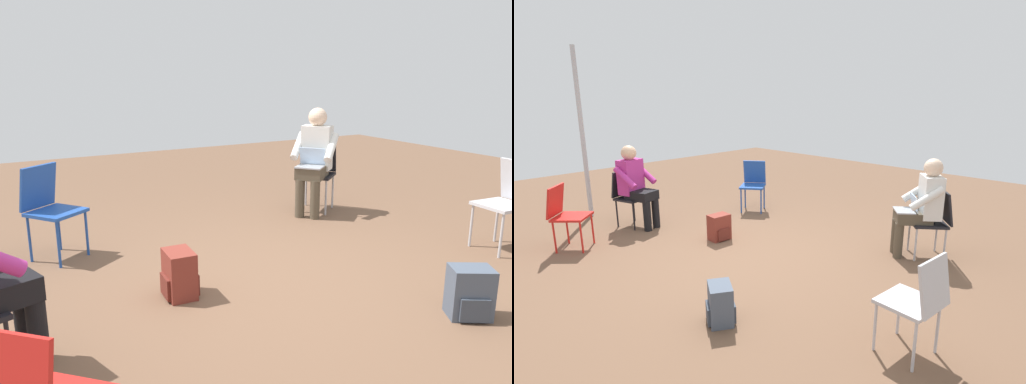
# 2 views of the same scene
# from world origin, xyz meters

# --- Properties ---
(ground_plane) EXTENTS (14.00, 14.00, 0.00)m
(ground_plane) POSITION_xyz_m (0.00, 0.00, 0.00)
(ground_plane) COLOR brown
(chair_northeast) EXTENTS (0.58, 0.57, 0.85)m
(chair_northeast) POSITION_xyz_m (1.52, 1.40, 0.50)
(chair_northeast) COLOR #1E4799
(chair_northeast) RESTS_ON ground
(chair_south) EXTENTS (0.44, 0.47, 0.85)m
(chair_south) POSITION_xyz_m (-0.36, -2.38, 0.50)
(chair_south) COLOR #B7B7BC
(chair_south) RESTS_ON ground
(chair_southeast) EXTENTS (0.58, 0.58, 0.85)m
(chair_southeast) POSITION_xyz_m (1.67, -1.67, 0.50)
(chair_southeast) COLOR black
(chair_southeast) RESTS_ON ground
(person_with_laptop) EXTENTS (0.63, 0.64, 1.24)m
(person_with_laptop) POSITION_xyz_m (1.56, -1.54, 0.69)
(person_with_laptop) COLOR #4C4233
(person_with_laptop) RESTS_ON ground
(backpack_near_laptop_user) EXTENTS (0.32, 0.34, 0.36)m
(backpack_near_laptop_user) POSITION_xyz_m (-1.10, -0.92, 0.16)
(backpack_near_laptop_user) COLOR #475160
(backpack_near_laptop_user) RESTS_ON ground
(backpack_by_empty_chair) EXTENTS (0.29, 0.26, 0.36)m
(backpack_by_empty_chair) POSITION_xyz_m (0.19, 0.70, 0.16)
(backpack_by_empty_chair) COLOR maroon
(backpack_by_empty_chair) RESTS_ON ground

